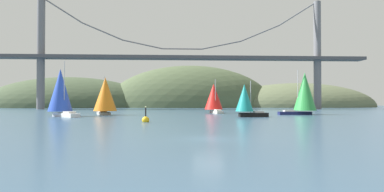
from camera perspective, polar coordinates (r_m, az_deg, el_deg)
name	(u,v)px	position (r m, az deg, el deg)	size (l,w,h in m)	color
ground_plane	(208,139)	(26.91, 2.90, -7.63)	(360.00, 360.00, 0.00)	#385670
headland_right	(297,107)	(173.37, 18.19, -1.86)	(80.73, 44.00, 24.49)	#5B6647
headland_left	(69,107)	(169.84, -20.97, -1.87)	(85.22, 44.00, 29.70)	#425138
headland_center	(190,107)	(161.79, -0.29, -1.98)	(84.32, 44.00, 41.76)	#4C5B3D
suspension_bridge	(182,56)	(122.80, -1.74, 7.14)	(141.17, 6.00, 42.11)	slate
sailboat_red_spinnaker	(214,97)	(82.50, 3.89, -0.22)	(5.48, 8.29, 8.68)	#B7B2A8
sailboat_blue_spinnaker	(61,91)	(69.95, -22.32, 0.75)	(8.49, 8.50, 11.03)	white
sailboat_green_sail	(304,92)	(77.54, 19.35, 0.62)	(8.63, 5.04, 10.31)	#191E4C
sailboat_teal_sail	(245,100)	(63.79, 9.49, -0.64)	(6.58, 3.71, 7.13)	black
sailboat_orange_sail	(105,95)	(73.54, -15.19, 0.16)	(6.61, 8.88, 8.66)	#B7B2A8
channel_buoy	(146,120)	(48.26, -8.25, -4.18)	(1.10, 1.10, 2.64)	gold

